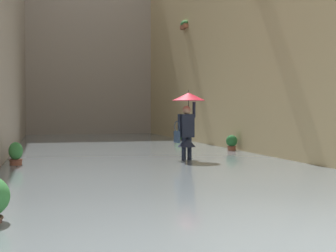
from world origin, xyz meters
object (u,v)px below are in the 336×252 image
potted_plant_far_right (16,157)px  potted_plant_far_left (232,144)px  person_wading (187,115)px  potted_plant_mid_left (179,137)px

potted_plant_far_right → potted_plant_far_left: 7.46m
person_wading → potted_plant_far_right: 4.63m
potted_plant_mid_left → potted_plant_far_right: size_ratio=0.88×
person_wading → potted_plant_far_right: (4.51, -0.05, -1.03)m
person_wading → potted_plant_far_right: size_ratio=2.71×
person_wading → potted_plant_mid_left: 9.15m
person_wading → potted_plant_far_left: 3.79m
potted_plant_mid_left → potted_plant_far_right: potted_plant_far_right is taller
person_wading → potted_plant_far_left: bearing=-132.6°
potted_plant_mid_left → potted_plant_far_left: (-0.09, 6.09, 0.04)m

